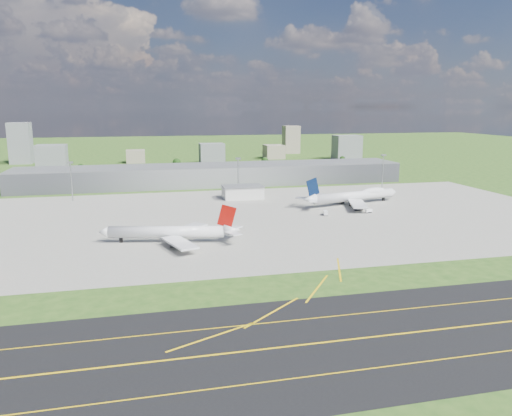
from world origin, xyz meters
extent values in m
plane|color=#294E18|center=(0.00, 150.00, 0.00)|extent=(1400.00, 1400.00, 0.00)
cube|color=black|center=(0.00, -110.00, 0.03)|extent=(1400.00, 60.00, 0.06)
cube|color=gray|center=(10.00, 40.00, 0.04)|extent=(360.00, 190.00, 0.08)
cube|color=gray|center=(0.00, 165.00, 7.50)|extent=(300.00, 42.00, 15.00)
cube|color=silver|center=(10.00, 100.00, 4.00)|extent=(26.00, 16.00, 8.00)
cylinder|color=gray|center=(-100.00, 115.00, 12.50)|extent=(0.70, 0.70, 25.00)
cube|color=gray|center=(-100.00, 115.00, 25.30)|extent=(3.50, 2.00, 1.20)
cylinder|color=gray|center=(10.00, 115.00, 12.50)|extent=(0.70, 0.70, 25.00)
cube|color=gray|center=(10.00, 115.00, 25.30)|extent=(3.50, 2.00, 1.20)
cylinder|color=gray|center=(120.00, 115.00, 12.50)|extent=(0.70, 0.70, 25.00)
cube|color=gray|center=(120.00, 115.00, 25.30)|extent=(3.50, 2.00, 1.20)
cylinder|color=silver|center=(-46.28, -1.16, 4.93)|extent=(51.95, 16.37, 5.38)
cone|color=silver|center=(-73.87, 4.87, 4.93)|extent=(5.53, 6.21, 5.38)
cone|color=silver|center=(-17.37, -7.48, 5.65)|extent=(8.16, 6.79, 5.38)
cube|color=maroon|center=(-48.03, -0.78, 3.26)|extent=(42.13, 11.27, 1.17)
cube|color=silver|center=(-41.56, -15.28, 3.32)|extent=(14.76, 24.66, 0.81)
cube|color=silver|center=(-36.10, 9.70, 3.32)|extent=(21.66, 22.67, 0.81)
cube|color=#940B08|center=(-19.56, -7.01, 12.10)|extent=(8.82, 2.35, 10.83)
cylinder|color=#38383D|center=(-42.98, -11.52, 1.61)|extent=(5.43, 3.86, 2.87)
cylinder|color=#38383D|center=(-38.96, 6.87, 1.61)|extent=(5.43, 3.86, 2.87)
cube|color=black|center=(-41.88, -6.25, 1.12)|extent=(1.63, 1.36, 2.24)
cube|color=black|center=(-40.16, 1.63, 1.12)|extent=(1.63, 1.36, 2.24)
cube|color=black|center=(-66.42, 3.24, 1.12)|extent=(1.63, 1.36, 2.24)
cylinder|color=silver|center=(74.26, 63.57, 5.28)|extent=(59.25, 19.79, 5.95)
cone|color=silver|center=(105.52, 71.14, 5.28)|extent=(6.07, 6.91, 5.95)
cone|color=silver|center=(41.61, 55.66, 6.05)|extent=(8.87, 7.59, 5.95)
cube|color=navy|center=(76.13, 64.02, 3.43)|extent=(48.01, 13.86, 1.25)
ellipsoid|color=silver|center=(89.30, 67.21, 7.07)|extent=(19.91, 10.27, 5.36)
cube|color=silver|center=(62.46, 75.71, 3.55)|extent=(24.73, 25.35, 0.86)
cube|color=silver|center=(69.32, 47.38, 3.55)|extent=(15.84, 28.13, 0.86)
cube|color=#061532|center=(43.94, 56.23, 13.06)|extent=(9.41, 2.72, 11.60)
cylinder|color=#38383D|center=(67.38, 70.79, 1.73)|extent=(5.85, 4.23, 3.07)
cylinder|color=#38383D|center=(59.74, 78.82, 1.73)|extent=(5.85, 4.23, 3.07)
cylinder|color=#38383D|center=(71.45, 54.00, 1.73)|extent=(5.85, 4.23, 3.07)
cylinder|color=#38383D|center=(68.32, 43.36, 1.73)|extent=(5.85, 4.23, 3.07)
cube|color=black|center=(67.65, 66.41, 1.20)|extent=(1.76, 1.48, 2.40)
cube|color=black|center=(69.68, 58.02, 1.20)|extent=(1.76, 1.48, 2.40)
cube|color=black|center=(97.59, 69.22, 1.20)|extent=(1.76, 1.48, 2.40)
cube|color=yellow|center=(-41.11, -12.87, 1.07)|extent=(3.34, 2.10, 1.28)
cube|color=black|center=(-41.11, -12.87, 0.43)|extent=(2.87, 2.15, 0.70)
cube|color=white|center=(44.68, 36.56, 1.53)|extent=(3.34, 5.40, 2.21)
cube|color=black|center=(44.68, 36.56, 0.43)|extent=(3.27, 4.70, 0.70)
cube|color=white|center=(71.26, 36.75, 1.39)|extent=(4.72, 3.16, 1.92)
cube|color=black|center=(71.26, 36.75, 0.43)|extent=(4.13, 3.07, 0.70)
cube|color=slate|center=(-140.00, 300.00, 12.00)|extent=(28.00, 22.00, 24.00)
cube|color=gray|center=(-60.00, 340.00, 7.00)|extent=(20.00, 18.00, 14.00)
cube|color=slate|center=(20.00, 310.00, 11.00)|extent=(26.00, 20.00, 22.00)
cube|color=gray|center=(100.00, 350.00, 8.00)|extent=(22.00, 24.00, 16.00)
cube|color=slate|center=(180.00, 320.00, 14.00)|extent=(30.00, 22.00, 28.00)
cube|color=slate|center=(-180.00, 360.00, 22.00)|extent=(22.00, 20.00, 44.00)
cube|color=gray|center=(140.00, 410.00, 18.00)|extent=(20.00, 18.00, 36.00)
cylinder|color=#382314|center=(-110.00, 265.00, 1.50)|extent=(0.70, 0.70, 3.00)
sphere|color=black|center=(-110.00, 265.00, 4.88)|extent=(6.75, 6.75, 6.75)
cylinder|color=#382314|center=(-20.00, 280.00, 1.80)|extent=(0.70, 0.70, 3.60)
sphere|color=black|center=(-20.00, 280.00, 5.85)|extent=(8.10, 8.10, 8.10)
cylinder|color=#382314|center=(70.00, 275.00, 1.70)|extent=(0.70, 0.70, 3.40)
sphere|color=black|center=(70.00, 275.00, 5.53)|extent=(7.65, 7.65, 7.65)
cylinder|color=#382314|center=(160.00, 285.00, 1.40)|extent=(0.70, 0.70, 2.80)
sphere|color=black|center=(160.00, 285.00, 4.55)|extent=(6.30, 6.30, 6.30)
camera|label=1|loc=(-57.06, -223.10, 60.36)|focal=35.00mm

